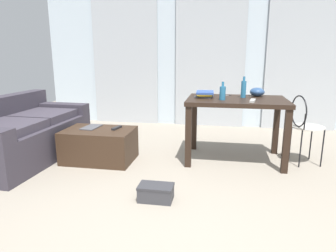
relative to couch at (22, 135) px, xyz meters
name	(u,v)px	position (x,y,z in m)	size (l,w,h in m)	color
ground_plane	(198,166)	(2.21, 0.10, -0.31)	(8.85, 8.85, 0.00)	gray
wall_back	(210,53)	(2.21, 2.34, 1.01)	(6.13, 0.10, 2.64)	silver
curtains	(210,59)	(2.21, 2.26, 0.90)	(4.36, 0.03, 2.42)	#B2B7BC
couch	(22,135)	(0.00, 0.00, 0.00)	(0.96, 1.80, 0.77)	#38333D
coffee_table	(99,145)	(0.98, 0.09, -0.11)	(0.84, 0.57, 0.40)	#382619
craft_table	(236,108)	(2.63, 0.43, 0.35)	(1.18, 0.80, 0.77)	black
wire_chair	(303,121)	(3.41, 0.43, 0.21)	(0.38, 0.40, 0.83)	silver
bottle_near	(223,93)	(2.45, 0.29, 0.55)	(0.07, 0.07, 0.21)	teal
bottle_far	(244,89)	(2.71, 0.53, 0.57)	(0.06, 0.06, 0.26)	teal
bowl	(257,92)	(2.89, 0.69, 0.52)	(0.18, 0.18, 0.11)	#2D4C7A
book_stack	(205,94)	(2.24, 0.48, 0.50)	(0.24, 0.31, 0.07)	#4C4C51
tv_remote_on_table	(253,101)	(2.79, 0.21, 0.48)	(0.05, 0.18, 0.02)	#B7B7B2
scissors	(228,95)	(2.53, 0.70, 0.47)	(0.10, 0.05, 0.00)	#9EA0A5
tv_remote_primary	(117,128)	(1.19, 0.16, 0.10)	(0.04, 0.18, 0.02)	#232326
magazine	(91,127)	(0.85, 0.17, 0.10)	(0.17, 0.30, 0.01)	#4C4C51
shoebox	(156,193)	(1.90, -0.82, -0.23)	(0.31, 0.20, 0.15)	#38383D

